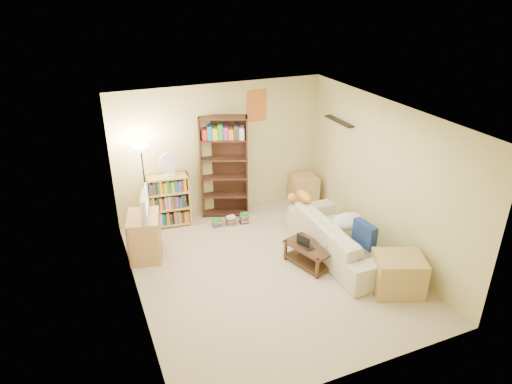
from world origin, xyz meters
TOP-DOWN VIEW (x-y plane):
  - room at (0.00, 0.01)m, footprint 4.50×4.54m
  - sofa at (1.26, -0.02)m, footprint 2.24×0.91m
  - navy_pillow at (1.36, -0.50)m, footprint 0.17×0.44m
  - cream_blanket at (1.42, 0.03)m, footprint 0.60×0.43m
  - tabby_cat at (0.98, 0.84)m, footprint 0.51×0.18m
  - coffee_table at (0.65, -0.09)m, footprint 0.66×0.88m
  - laptop at (0.65, -0.04)m, footprint 0.37×0.24m
  - laptop_screen at (0.54, -0.07)m, footprint 0.09×0.25m
  - mug at (0.84, -0.29)m, footprint 0.16×0.16m
  - tv_remote at (0.65, 0.19)m, footprint 0.12×0.14m
  - tv_stand at (-1.70, 1.17)m, footprint 0.63×0.78m
  - television at (-1.70, 1.17)m, footprint 0.78×0.42m
  - tall_bookshelf at (-0.01, 2.05)m, footprint 0.92×0.59m
  - short_bookshelf at (-1.09, 2.05)m, footprint 0.80×0.39m
  - desk_fan at (-1.04, 2.00)m, footprint 0.35×0.20m
  - floor_lamp at (-1.51, 1.87)m, footprint 0.28×0.28m
  - side_table at (1.62, 1.92)m, footprint 0.57×0.57m
  - end_cabinet at (1.51, -1.18)m, footprint 0.85×0.79m
  - book_stacks at (-0.03, 1.61)m, footprint 0.68×0.20m

SIDE VIEW (x-z plane):
  - book_stacks at x=-0.03m, z-range -0.01..0.19m
  - coffee_table at x=0.65m, z-range 0.04..0.39m
  - end_cabinet at x=1.51m, z-range 0.00..0.57m
  - side_table at x=1.62m, z-range 0.00..0.58m
  - sofa at x=1.26m, z-range 0.00..0.65m
  - tv_remote at x=0.65m, z-range 0.35..0.37m
  - laptop at x=0.65m, z-range 0.35..0.38m
  - tv_stand at x=-1.70m, z-range 0.00..0.74m
  - mug at x=0.84m, z-range 0.35..0.45m
  - laptop_screen at x=0.54m, z-range 0.37..0.54m
  - short_bookshelf at x=-1.09m, z-range 0.00..0.98m
  - cream_blanket at x=1.42m, z-range 0.43..0.68m
  - navy_pillow at x=1.36m, z-range 0.43..0.81m
  - tabby_cat at x=0.98m, z-range 0.65..0.82m
  - television at x=-1.70m, z-range 0.74..1.16m
  - tall_bookshelf at x=-0.01m, z-range 0.05..2.00m
  - desk_fan at x=-1.04m, z-range 0.99..1.45m
  - floor_lamp at x=-1.51m, z-range 0.50..2.17m
  - room at x=0.00m, z-range 0.36..2.88m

